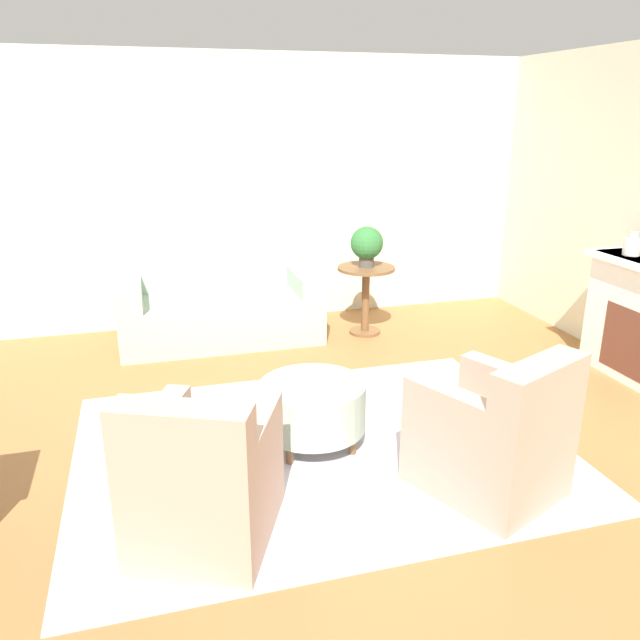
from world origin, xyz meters
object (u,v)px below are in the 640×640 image
(vase_mantel_near, at_px, (632,246))
(side_table, at_px, (366,288))
(armchair_left, at_px, (203,483))
(ottoman_table, at_px, (313,406))
(armchair_right, at_px, (495,438))
(potted_plant_on_side_table, at_px, (367,244))
(couch, at_px, (220,309))

(vase_mantel_near, bearing_deg, side_table, 140.79)
(armchair_left, xyz_separation_m, ottoman_table, (0.83, 0.85, -0.07))
(armchair_left, relative_size, armchair_right, 1.00)
(armchair_right, height_order, potted_plant_on_side_table, potted_plant_on_side_table)
(side_table, relative_size, vase_mantel_near, 3.56)
(side_table, xyz_separation_m, vase_mantel_near, (1.85, -1.51, 0.64))
(couch, relative_size, side_table, 2.76)
(ottoman_table, bearing_deg, armchair_right, -43.56)
(couch, distance_m, potted_plant_on_side_table, 1.63)
(armchair_right, distance_m, potted_plant_on_side_table, 3.00)
(ottoman_table, xyz_separation_m, potted_plant_on_side_table, (1.13, 2.08, 0.66))
(couch, height_order, side_table, couch)
(armchair_right, bearing_deg, ottoman_table, 136.44)
(couch, height_order, vase_mantel_near, vase_mantel_near)
(couch, distance_m, side_table, 1.51)
(side_table, bearing_deg, potted_plant_on_side_table, -90.00)
(ottoman_table, relative_size, potted_plant_on_side_table, 1.77)
(couch, relative_size, armchair_right, 1.97)
(potted_plant_on_side_table, bearing_deg, armchair_left, -123.75)
(potted_plant_on_side_table, bearing_deg, vase_mantel_near, -39.21)
(armchair_right, relative_size, ottoman_table, 1.37)
(armchair_left, relative_size, ottoman_table, 1.37)
(couch, bearing_deg, armchair_left, -98.64)
(armchair_left, height_order, armchair_right, same)
(ottoman_table, bearing_deg, potted_plant_on_side_table, 61.45)
(vase_mantel_near, distance_m, potted_plant_on_side_table, 2.40)
(vase_mantel_near, bearing_deg, ottoman_table, -169.19)
(ottoman_table, distance_m, vase_mantel_near, 3.15)
(armchair_right, xyz_separation_m, ottoman_table, (-0.90, 0.85, -0.07))
(armchair_right, bearing_deg, side_table, 85.41)
(armchair_left, distance_m, potted_plant_on_side_table, 3.58)
(couch, xyz_separation_m, side_table, (1.48, -0.26, 0.18))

